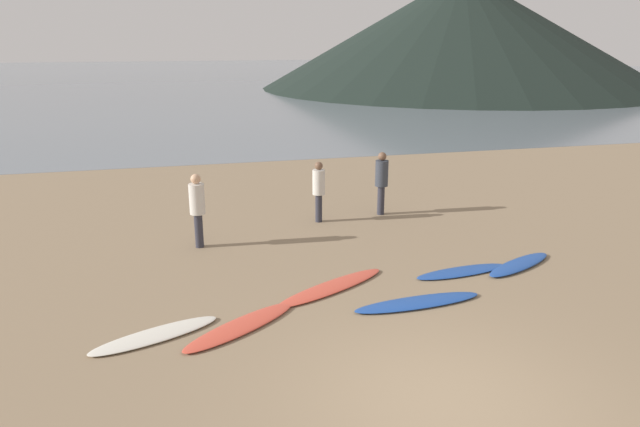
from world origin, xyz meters
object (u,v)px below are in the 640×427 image
(person_1, at_px, (319,187))
(surfboard_2, at_px, (332,287))
(surfboard_4, at_px, (462,271))
(person_2, at_px, (197,205))
(surfboard_5, at_px, (519,264))
(person_0, at_px, (382,178))
(surfboard_3, at_px, (418,302))
(surfboard_0, at_px, (155,335))
(surfboard_1, at_px, (241,326))

(person_1, bearing_deg, surfboard_2, 81.45)
(surfboard_4, bearing_deg, person_2, 143.74)
(surfboard_5, bearing_deg, person_2, 130.12)
(person_0, bearing_deg, surfboard_3, 158.46)
(surfboard_2, height_order, person_1, person_1)
(surfboard_0, relative_size, surfboard_4, 1.02)
(person_0, xyz_separation_m, person_1, (-1.76, -0.23, -0.07))
(surfboard_1, height_order, person_0, person_0)
(surfboard_2, bearing_deg, surfboard_4, -26.07)
(surfboard_2, distance_m, surfboard_5, 4.05)
(surfboard_1, xyz_separation_m, person_2, (-0.46, 4.06, 0.96))
(surfboard_0, xyz_separation_m, person_0, (5.70, 5.45, 0.96))
(surfboard_1, bearing_deg, person_0, 17.33)
(surfboard_1, relative_size, surfboard_2, 0.88)
(surfboard_3, bearing_deg, person_1, 92.14)
(person_0, xyz_separation_m, person_2, (-4.82, -1.41, 0.00))
(surfboard_5, xyz_separation_m, person_0, (-1.53, 4.19, 0.95))
(surfboard_1, xyz_separation_m, person_0, (4.36, 5.47, 0.95))
(surfboard_5, bearing_deg, surfboard_0, 163.62)
(surfboard_0, height_order, surfboard_1, surfboard_1)
(surfboard_2, height_order, surfboard_5, surfboard_5)
(surfboard_1, relative_size, person_2, 1.36)
(surfboard_3, bearing_deg, surfboard_0, 177.26)
(surfboard_4, relative_size, surfboard_5, 1.02)
(person_0, height_order, person_1, person_0)
(person_1, bearing_deg, person_2, 22.96)
(surfboard_4, relative_size, person_1, 1.31)
(surfboard_5, relative_size, person_1, 1.28)
(person_2, bearing_deg, surfboard_2, -127.10)
(surfboard_4, height_order, person_0, person_0)
(surfboard_0, xyz_separation_m, surfboard_3, (4.49, 0.09, 0.00))
(surfboard_0, xyz_separation_m, surfboard_5, (7.24, 1.26, 0.01))
(surfboard_2, xyz_separation_m, surfboard_3, (1.30, -1.02, 0.00))
(surfboard_0, distance_m, person_0, 7.94)
(person_1, bearing_deg, surfboard_3, 97.98)
(surfboard_3, bearing_deg, surfboard_5, 18.97)
(surfboard_3, bearing_deg, surfboard_1, 178.28)
(surfboard_3, height_order, surfboard_4, surfboard_3)
(surfboard_1, bearing_deg, surfboard_5, -21.87)
(surfboard_1, bearing_deg, person_1, 29.48)
(surfboard_0, xyz_separation_m, surfboard_1, (1.35, -0.03, 0.00))
(surfboard_5, distance_m, person_1, 5.22)
(surfboard_2, relative_size, surfboard_4, 1.26)
(surfboard_0, bearing_deg, surfboard_3, -20.82)
(person_1, bearing_deg, person_0, -170.58)
(person_0, bearing_deg, surfboard_1, 132.72)
(surfboard_0, relative_size, person_1, 1.34)
(person_2, bearing_deg, surfboard_0, -177.74)
(person_1, bearing_deg, surfboard_0, 54.79)
(person_0, relative_size, person_2, 1.00)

